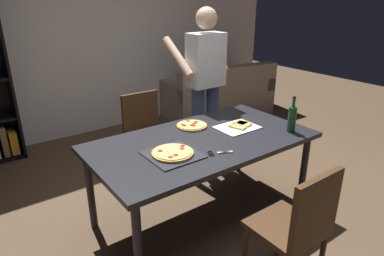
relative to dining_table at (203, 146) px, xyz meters
The scene contains 12 objects.
ground_plane 0.68m from the dining_table, ahead, with size 12.00×12.00×0.00m, color brown.
back_wall 2.70m from the dining_table, 90.00° to the left, with size 6.40×0.10×2.80m, color silver.
dining_table is the anchor object (origin of this frame).
chair_near_camera 1.00m from the dining_table, 90.00° to the right, with size 0.42×0.42×0.90m.
chair_far_side 1.00m from the dining_table, 90.00° to the left, with size 0.42×0.42×0.90m.
couch 2.77m from the dining_table, 46.41° to the left, with size 1.79×1.06×0.85m.
person_serving_pizza 1.03m from the dining_table, 51.11° to the left, with size 0.55×0.54×1.75m.
pepperoni_pizza_on_tray 0.39m from the dining_table, 163.61° to the right, with size 0.37×0.37×0.04m.
pizza_slices_on_towel 0.43m from the dining_table, ahead, with size 0.36×0.28×0.03m.
wine_bottle 0.81m from the dining_table, 23.99° to the right, with size 0.07×0.07×0.32m.
kitchen_scissors 0.30m from the dining_table, 108.00° to the right, with size 0.20×0.13×0.01m.
second_pizza_plain 0.30m from the dining_table, 71.76° to the left, with size 0.27×0.27×0.03m.
Camera 1 is at (-1.57, -2.00, 1.86)m, focal length 31.54 mm.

